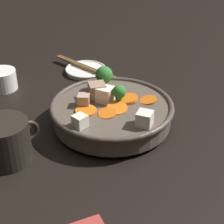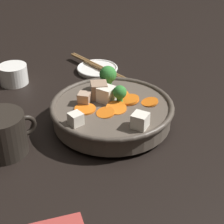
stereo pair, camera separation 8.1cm
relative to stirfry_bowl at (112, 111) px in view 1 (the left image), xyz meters
name	(u,v)px [view 1 (the left image)]	position (x,y,z in m)	size (l,w,h in m)	color
ground_plane	(112,125)	(0.00, 0.00, -0.04)	(3.00, 3.00, 0.00)	black
stirfry_bowl	(112,111)	(0.00, 0.00, 0.00)	(0.27, 0.27, 0.11)	#51473D
side_saucer	(86,70)	(0.10, 0.26, -0.03)	(0.12, 0.12, 0.01)	white
tea_cup	(2,80)	(-0.13, 0.30, -0.01)	(0.07, 0.07, 0.05)	white
dark_mug	(5,141)	(-0.23, 0.02, 0.01)	(0.12, 0.10, 0.08)	black
chopsticks_pair	(86,67)	(0.10, 0.26, -0.02)	(0.07, 0.23, 0.01)	olive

